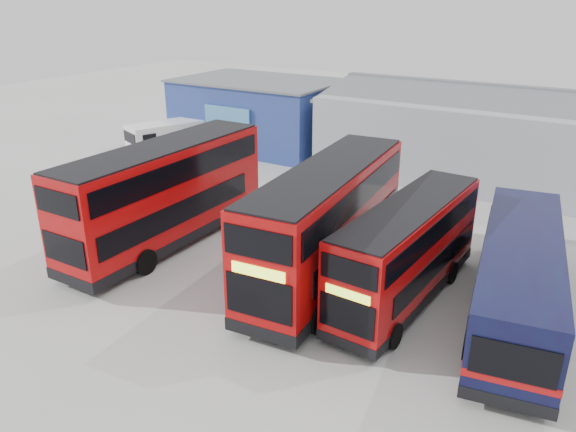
{
  "coord_description": "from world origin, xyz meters",
  "views": [
    {
      "loc": [
        10.72,
        -18.12,
        11.44
      ],
      "look_at": [
        -1.37,
        1.68,
        2.1
      ],
      "focal_mm": 35.0,
      "sensor_mm": 36.0,
      "label": 1
    }
  ],
  "objects": [
    {
      "name": "ground_plane",
      "position": [
        0.0,
        0.0,
        0.0
      ],
      "size": [
        120.0,
        120.0,
        0.0
      ],
      "primitive_type": "plane",
      "color": "#A4A49F",
      "rests_on": "ground"
    },
    {
      "name": "office_block",
      "position": [
        -14.0,
        17.99,
        2.58
      ],
      "size": [
        12.3,
        8.32,
        5.12
      ],
      "color": "navy",
      "rests_on": "ground"
    },
    {
      "name": "maintenance_shed",
      "position": [
        8.0,
        20.0,
        2.6
      ],
      "size": [
        30.5,
        12.0,
        5.89
      ],
      "color": "#9BA0A9",
      "rests_on": "ground"
    },
    {
      "name": "double_decker_left",
      "position": [
        -7.19,
        0.09,
        2.44
      ],
      "size": [
        2.99,
        11.63,
        4.91
      ],
      "rotation": [
        0.0,
        0.0,
        3.14
      ],
      "color": "#B30A0B",
      "rests_on": "ground"
    },
    {
      "name": "double_decker_centre",
      "position": [
        0.94,
        0.95,
        2.44
      ],
      "size": [
        3.78,
        11.77,
        4.9
      ],
      "rotation": [
        0.0,
        0.0,
        0.09
      ],
      "color": "#B30A0B",
      "rests_on": "ground"
    },
    {
      "name": "double_decker_right",
      "position": [
        4.44,
        0.99,
        2.0
      ],
      "size": [
        2.85,
        9.6,
        4.01
      ],
      "rotation": [
        0.0,
        0.0,
        -0.06
      ],
      "color": "#B30A0B",
      "rests_on": "ground"
    },
    {
      "name": "single_decker_blue",
      "position": [
        8.44,
        1.79,
        1.58
      ],
      "size": [
        4.5,
        11.99,
        3.18
      ],
      "rotation": [
        0.0,
        0.0,
        3.3
      ],
      "color": "#0B1234",
      "rests_on": "ground"
    },
    {
      "name": "panel_van",
      "position": [
        -18.24,
        11.93,
        1.36
      ],
      "size": [
        4.13,
        5.98,
        2.44
      ],
      "rotation": [
        0.0,
        0.0,
        -0.38
      ],
      "color": "white",
      "rests_on": "ground"
    }
  ]
}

